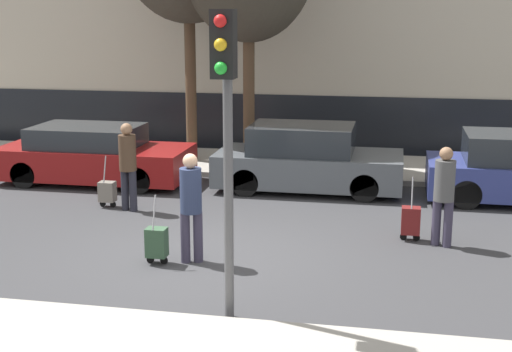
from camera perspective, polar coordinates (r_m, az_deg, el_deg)
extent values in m
plane|color=#38383A|center=(11.68, -4.19, -6.39)|extent=(80.00, 80.00, 0.00)
cube|color=#A39E93|center=(18.27, 1.60, 0.94)|extent=(28.00, 3.00, 0.12)
cube|color=black|center=(20.25, 2.65, 4.25)|extent=(27.44, 0.06, 1.60)
cube|color=maroon|center=(16.93, -12.72, 1.15)|extent=(4.37, 1.87, 0.70)
cube|color=#23282D|center=(16.89, -13.36, 3.13)|extent=(2.40, 1.65, 0.48)
cylinder|color=black|center=(15.70, -9.39, -0.34)|extent=(0.60, 0.18, 0.60)
cylinder|color=black|center=(17.26, -7.44, 0.93)|extent=(0.60, 0.18, 0.60)
cylinder|color=black|center=(16.83, -18.07, 0.09)|extent=(0.60, 0.18, 0.60)
cylinder|color=black|center=(18.29, -15.51, 1.25)|extent=(0.60, 0.18, 0.60)
cube|color=#4C5156|center=(15.84, 4.25, 0.64)|extent=(4.09, 1.84, 0.70)
cube|color=#23282D|center=(15.73, 3.70, 3.00)|extent=(2.25, 1.62, 0.61)
cylinder|color=black|center=(14.98, 8.66, -0.95)|extent=(0.60, 0.18, 0.60)
cylinder|color=black|center=(16.59, 8.94, 0.40)|extent=(0.60, 0.18, 0.60)
cylinder|color=black|center=(15.29, -0.86, -0.52)|extent=(0.60, 0.18, 0.60)
cylinder|color=black|center=(16.87, 0.31, 0.77)|extent=(0.60, 0.18, 0.60)
cylinder|color=black|center=(14.90, 16.49, -1.42)|extent=(0.60, 0.18, 0.60)
cylinder|color=black|center=(16.50, 16.00, -0.02)|extent=(0.60, 0.18, 0.60)
cylinder|color=#23232D|center=(14.44, -10.44, -1.10)|extent=(0.15, 0.15, 0.82)
cylinder|color=#23232D|center=(14.32, -9.81, -1.20)|extent=(0.15, 0.15, 0.82)
cylinder|color=#473323|center=(14.21, -10.25, 1.84)|extent=(0.34, 0.34, 0.71)
sphere|color=#936B4C|center=(14.13, -10.33, 3.72)|extent=(0.23, 0.23, 0.23)
cube|color=slate|center=(14.73, -11.81, -1.23)|extent=(0.32, 0.24, 0.41)
cylinder|color=black|center=(14.84, -12.16, -2.19)|extent=(0.12, 0.03, 0.12)
cylinder|color=black|center=(14.75, -11.36, -2.24)|extent=(0.12, 0.03, 0.12)
cylinder|color=gray|center=(14.56, -12.01, 0.53)|extent=(0.02, 0.19, 0.53)
cylinder|color=#383347|center=(11.30, -5.67, -4.93)|extent=(0.15, 0.15, 0.81)
cylinder|color=#383347|center=(11.31, -4.66, -4.89)|extent=(0.15, 0.15, 0.81)
cylinder|color=#283351|center=(11.09, -5.24, -1.17)|extent=(0.34, 0.34, 0.71)
sphere|color=tan|center=(10.99, -5.29, 1.21)|extent=(0.23, 0.23, 0.23)
cube|color=#335138|center=(11.30, -7.95, -5.28)|extent=(0.32, 0.24, 0.46)
cylinder|color=black|center=(11.43, -8.44, -6.62)|extent=(0.12, 0.03, 0.12)
cylinder|color=black|center=(11.36, -7.37, -6.71)|extent=(0.12, 0.03, 0.12)
cylinder|color=gray|center=(11.09, -8.16, -2.91)|extent=(0.02, 0.19, 0.53)
cylinder|color=#383347|center=(12.45, 14.22, -3.62)|extent=(0.15, 0.15, 0.79)
cylinder|color=#383347|center=(12.39, 15.10, -3.75)|extent=(0.15, 0.15, 0.79)
cylinder|color=#4C4C4C|center=(12.23, 14.86, -0.36)|extent=(0.34, 0.34, 0.69)
sphere|color=#936B4C|center=(12.14, 14.98, 1.74)|extent=(0.22, 0.22, 0.22)
cube|color=maroon|center=(12.60, 12.27, -3.50)|extent=(0.32, 0.24, 0.47)
cylinder|color=black|center=(12.68, 11.70, -4.77)|extent=(0.12, 0.03, 0.12)
cylinder|color=black|center=(12.69, 12.72, -4.81)|extent=(0.12, 0.03, 0.12)
cylinder|color=gray|center=(12.40, 12.39, -1.33)|extent=(0.02, 0.19, 0.53)
cylinder|color=#515154|center=(8.82, -2.23, 0.42)|extent=(0.12, 0.12, 3.90)
cube|color=black|center=(8.44, -2.61, 10.49)|extent=(0.28, 0.24, 0.80)
sphere|color=red|center=(8.29, -2.89, 12.29)|extent=(0.15, 0.15, 0.15)
sphere|color=gold|center=(8.29, -2.86, 10.45)|extent=(0.15, 0.15, 0.15)
sphere|color=green|center=(8.31, -2.84, 8.61)|extent=(0.15, 0.15, 0.15)
cylinder|color=#4C3826|center=(17.43, -0.57, 6.42)|extent=(0.28, 0.28, 3.52)
cylinder|color=#4C3826|center=(18.31, -5.24, 7.47)|extent=(0.28, 0.28, 4.01)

